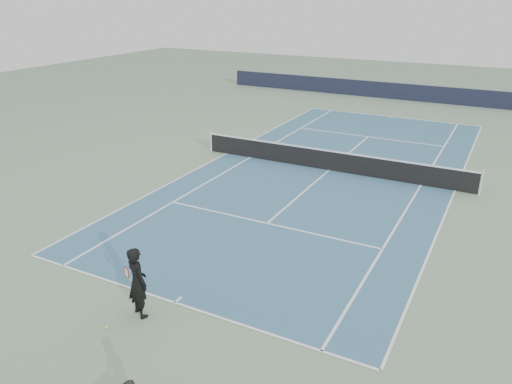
% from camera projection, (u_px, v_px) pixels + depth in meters
% --- Properties ---
extents(ground, '(80.00, 80.00, 0.00)m').
position_uv_depth(ground, '(329.00, 170.00, 22.94)').
color(ground, slate).
extents(court_surface, '(10.97, 23.77, 0.01)m').
position_uv_depth(court_surface, '(329.00, 170.00, 22.93)').
color(court_surface, '#376382').
rests_on(court_surface, ground).
extents(tennis_net, '(12.90, 0.10, 1.07)m').
position_uv_depth(tennis_net, '(330.00, 160.00, 22.75)').
color(tennis_net, silver).
rests_on(tennis_net, ground).
extents(windscreen_far, '(30.00, 0.25, 1.20)m').
position_uv_depth(windscreen_far, '(411.00, 92.00, 37.40)').
color(windscreen_far, black).
rests_on(windscreen_far, ground).
extents(tennis_player, '(0.88, 0.76, 1.90)m').
position_uv_depth(tennis_player, '(138.00, 282.00, 12.37)').
color(tennis_player, black).
rests_on(tennis_player, ground).
extents(tennis_ball, '(0.07, 0.07, 0.07)m').
position_uv_depth(tennis_ball, '(106.00, 327.00, 12.18)').
color(tennis_ball, yellow).
rests_on(tennis_ball, ground).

